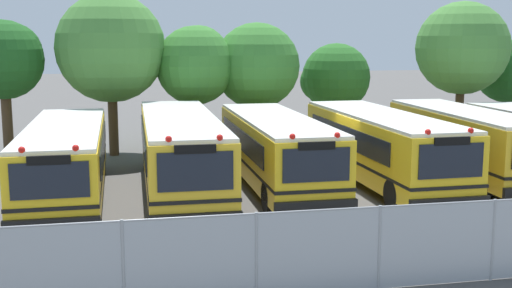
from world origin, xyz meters
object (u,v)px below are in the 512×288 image
object	(u,v)px
school_bus_4	(465,141)
tree_6	(508,70)
school_bus_1	(180,150)
tree_4	(333,78)
tree_2	(196,62)
tree_0	(6,58)
school_bus_3	(381,145)
tree_1	(107,46)
tree_5	(464,48)
school_bus_2	(276,148)
school_bus_0	(66,158)
tree_3	(253,66)

from	to	relation	value
school_bus_4	tree_6	xyz separation A→B (m)	(7.50, 9.10, 2.18)
school_bus_4	tree_6	world-z (taller)	tree_6
school_bus_1	tree_4	bearing A→B (deg)	-131.31
tree_2	tree_6	xyz separation A→B (m)	(16.98, 1.42, -0.60)
school_bus_4	tree_0	world-z (taller)	tree_0
school_bus_1	tree_2	bearing A→B (deg)	-99.90
school_bus_3	tree_4	world-z (taller)	tree_4
tree_1	tree_6	world-z (taller)	tree_1
tree_4	tree_5	bearing A→B (deg)	-19.65
school_bus_2	tree_6	distance (m)	17.67
school_bus_0	tree_1	distance (m)	8.82
school_bus_0	tree_2	world-z (taller)	tree_2
school_bus_0	tree_5	bearing A→B (deg)	-158.21
school_bus_2	tree_6	size ratio (longest dim) A/B	1.96
school_bus_3	tree_2	bearing A→B (deg)	-54.90
tree_5	tree_4	bearing A→B (deg)	160.35
school_bus_0	tree_0	distance (m)	8.85
tree_2	tree_5	world-z (taller)	tree_5
tree_5	school_bus_1	bearing A→B (deg)	-153.17
school_bus_2	tree_2	distance (m)	8.40
school_bus_0	school_bus_2	xyz separation A→B (m)	(7.32, 0.27, 0.03)
tree_0	tree_5	xyz separation A→B (m)	(21.72, -0.05, 0.37)
school_bus_0	tree_1	xyz separation A→B (m)	(1.31, 7.94, 3.61)
school_bus_1	school_bus_4	xyz separation A→B (m)	(10.95, 0.10, -0.03)
tree_5	tree_0	bearing A→B (deg)	179.87
tree_4	tree_1	bearing A→B (deg)	-170.40
tree_2	school_bus_3	bearing A→B (deg)	-54.11
school_bus_2	school_bus_3	world-z (taller)	school_bus_3
school_bus_1	school_bus_4	size ratio (longest dim) A/B	1.18
school_bus_3	school_bus_4	bearing A→B (deg)	-174.40
school_bus_1	tree_3	size ratio (longest dim) A/B	1.89
tree_2	tree_5	xyz separation A→B (m)	(13.41, -0.24, 0.62)
school_bus_4	tree_1	bearing A→B (deg)	-28.32
tree_0	tree_1	world-z (taller)	tree_1
school_bus_2	tree_1	xyz separation A→B (m)	(-6.01, 7.68, 3.58)
school_bus_3	tree_2	size ratio (longest dim) A/B	1.76
school_bus_3	tree_3	size ratio (longest dim) A/B	1.72
school_bus_2	tree_1	size ratio (longest dim) A/B	1.40
tree_3	tree_5	size ratio (longest dim) A/B	0.85
school_bus_0	tree_5	size ratio (longest dim) A/B	1.48
school_bus_3	tree_1	size ratio (longest dim) A/B	1.42
tree_2	tree_3	bearing A→B (deg)	4.38
school_bus_3	tree_5	size ratio (longest dim) A/B	1.46
school_bus_1	tree_1	bearing A→B (deg)	-71.00
school_bus_1	tree_0	xyz separation A→B (m)	(-6.84, 7.57, 3.00)
school_bus_1	school_bus_2	distance (m)	3.46
tree_3	school_bus_1	bearing A→B (deg)	-117.79
school_bus_0	tree_1	size ratio (longest dim) A/B	1.44
tree_5	tree_6	distance (m)	4.12
tree_4	tree_6	distance (m)	9.69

